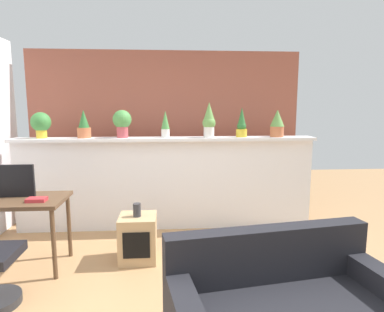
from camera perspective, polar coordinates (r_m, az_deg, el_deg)
The scene contains 15 objects.
divider_wall at distance 4.56m, azimuth -4.43°, elevation -4.97°, with size 4.03×0.16×1.23m, color white.
plant_shelf at distance 4.41m, azimuth -4.53°, elevation 2.96°, with size 4.03×0.31×0.04m, color white.
brick_wall_behind at distance 5.05m, azimuth -4.48°, elevation 3.65°, with size 4.03×0.10×2.50m, color #9E5442.
potted_plant_0 at distance 4.73m, azimuth -24.77°, elevation 5.18°, with size 0.26×0.26×0.34m.
potted_plant_1 at distance 4.56m, azimuth -18.27°, elevation 5.08°, with size 0.18×0.18×0.37m.
potted_plant_2 at distance 4.47m, azimuth -12.04°, elevation 5.86°, with size 0.25×0.25×0.37m.
potted_plant_3 at distance 4.39m, azimuth -4.65°, elevation 5.54°, with size 0.11×0.11×0.36m.
potted_plant_4 at distance 4.42m, azimuth 2.97°, elevation 6.23°, with size 0.18×0.18×0.47m.
potted_plant_5 at distance 4.52m, azimuth 8.62°, elevation 5.39°, with size 0.15×0.15×0.40m.
potted_plant_6 at distance 4.64m, azimuth 14.58°, elevation 5.57°, with size 0.19×0.19×0.37m.
desk at distance 3.87m, azimuth -29.06°, elevation -7.74°, with size 1.10×0.60×0.75m.
tv_monitor at distance 3.89m, azimuth -29.27°, elevation -3.79°, with size 0.52×0.04×0.34m, color black.
side_cube_shelf at distance 3.76m, azimuth -9.36°, elevation -13.88°, with size 0.40×0.41×0.50m.
vase_on_shelf at distance 3.64m, azimuth -9.54°, elevation -9.23°, with size 0.08×0.08×0.14m, color #2D2D33.
book_on_desk at distance 3.62m, azimuth -25.38°, elevation -6.86°, with size 0.18×0.12×0.04m, color #B22D33.
Camera 1 is at (0.03, -2.43, 1.68)m, focal length 30.70 mm.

